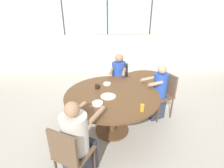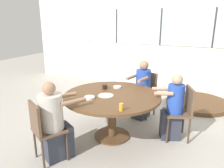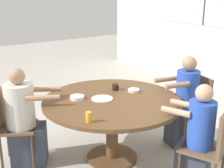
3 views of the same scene
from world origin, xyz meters
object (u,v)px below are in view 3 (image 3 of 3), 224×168
(person_woman_green_shirt, at_px, (25,123))
(bowl_cereal, at_px, (134,90))
(chair_for_man_teal_shirt, at_px, (195,103))
(coffee_mug, at_px, (115,87))
(juice_glass, at_px, (89,117))
(chair_for_woman_green_shirt, at_px, (9,121))
(person_man_blue_shirt, at_px, (197,142))
(person_man_teal_shirt, at_px, (184,105))
(chair_for_man_blue_shirt, at_px, (213,143))
(bowl_white_shallow, at_px, (77,97))

(person_woman_green_shirt, xyz_separation_m, bowl_cereal, (0.39, 1.24, 0.26))
(chair_for_man_teal_shirt, distance_m, bowl_cereal, 0.85)
(coffee_mug, relative_size, juice_glass, 0.82)
(chair_for_woman_green_shirt, relative_size, chair_for_man_teal_shirt, 1.00)
(chair_for_man_teal_shirt, distance_m, coffee_mug, 1.06)
(person_man_blue_shirt, distance_m, person_man_teal_shirt, 0.92)
(person_man_blue_shirt, xyz_separation_m, person_man_teal_shirt, (-0.72, 0.58, 0.02))
(chair_for_man_blue_shirt, distance_m, person_woman_green_shirt, 2.02)
(chair_for_man_teal_shirt, distance_m, bowl_white_shallow, 1.54)
(juice_glass, bearing_deg, person_woman_green_shirt, -158.10)
(person_man_teal_shirt, bearing_deg, chair_for_man_blue_shirt, 160.60)
(coffee_mug, relative_size, bowl_white_shallow, 0.53)
(person_man_blue_shirt, bearing_deg, chair_for_man_teal_shirt, 19.46)
(juice_glass, xyz_separation_m, bowl_cereal, (-0.47, 0.89, -0.04))
(chair_for_man_blue_shirt, height_order, person_woman_green_shirt, person_woman_green_shirt)
(chair_for_man_teal_shirt, bearing_deg, chair_for_man_blue_shirt, 152.35)
(chair_for_man_teal_shirt, bearing_deg, person_woman_green_shirt, 82.13)
(person_man_teal_shirt, bearing_deg, bowl_white_shallow, 83.20)
(chair_for_man_teal_shirt, bearing_deg, coffee_mug, 74.15)
(person_woman_green_shirt, xyz_separation_m, person_man_teal_shirt, (0.66, 1.84, 0.02))
(juice_glass, bearing_deg, bowl_white_shallow, 161.80)
(person_man_teal_shirt, distance_m, coffee_mug, 0.92)
(person_man_blue_shirt, relative_size, coffee_mug, 13.01)
(person_woman_green_shirt, relative_size, bowl_cereal, 8.18)
(chair_for_man_teal_shirt, bearing_deg, juice_glass, 106.94)
(bowl_white_shallow, bearing_deg, juice_glass, -18.20)
(chair_for_man_teal_shirt, height_order, coffee_mug, chair_for_man_teal_shirt)
(person_man_blue_shirt, xyz_separation_m, coffee_mug, (-1.15, -0.19, 0.29))
(person_man_blue_shirt, xyz_separation_m, bowl_white_shallow, (-1.14, -0.72, 0.27))
(person_man_blue_shirt, relative_size, bowl_white_shallow, 6.90)
(chair_for_man_blue_shirt, relative_size, bowl_white_shallow, 5.53)
(chair_for_man_blue_shirt, bearing_deg, bowl_cereal, 71.21)
(person_man_blue_shirt, height_order, bowl_white_shallow, person_man_blue_shirt)
(chair_for_man_teal_shirt, xyz_separation_m, person_woman_green_shirt, (-0.69, -2.00, -0.02))
(juice_glass, bearing_deg, person_man_teal_shirt, 97.69)
(chair_for_woman_green_shirt, bearing_deg, juice_glass, 55.88)
(person_man_teal_shirt, bearing_deg, juice_glass, 108.74)
(person_man_teal_shirt, height_order, juice_glass, person_man_teal_shirt)
(person_woman_green_shirt, distance_m, juice_glass, 0.97)
(juice_glass, bearing_deg, bowl_cereal, 117.58)
(chair_for_man_blue_shirt, height_order, chair_for_man_teal_shirt, same)
(person_man_blue_shirt, bearing_deg, person_man_teal_shirt, 27.71)
(chair_for_woman_green_shirt, xyz_separation_m, person_woman_green_shirt, (0.08, 0.15, -0.02))
(coffee_mug, height_order, juice_glass, juice_glass)
(person_man_blue_shirt, relative_size, person_man_teal_shirt, 0.95)
(person_man_blue_shirt, height_order, juice_glass, person_man_blue_shirt)
(bowl_cereal, bearing_deg, chair_for_man_teal_shirt, 68.94)
(bowl_white_shallow, height_order, bowl_cereal, bowl_white_shallow)
(person_man_teal_shirt, distance_m, bowl_white_shallow, 1.38)
(person_woman_green_shirt, bearing_deg, coffee_mug, 106.66)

